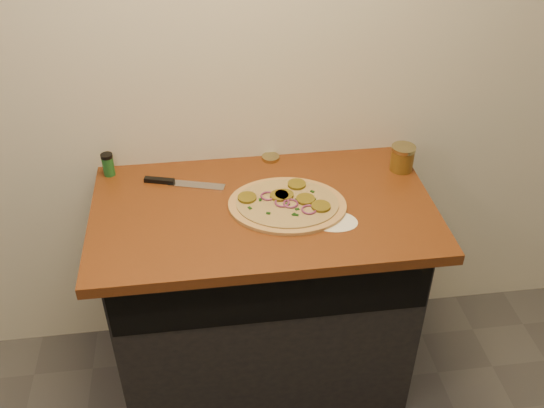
{
  "coord_description": "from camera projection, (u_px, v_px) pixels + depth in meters",
  "views": [
    {
      "loc": [
        -0.19,
        -0.28,
        2.15
      ],
      "look_at": [
        0.02,
        1.36,
        0.95
      ],
      "focal_mm": 40.0,
      "sensor_mm": 36.0,
      "label": 1
    }
  ],
  "objects": [
    {
      "name": "spice_shaker",
      "position": [
        108.0,
        164.0,
        2.26
      ],
      "size": [
        0.04,
        0.04,
        0.09
      ],
      "color": "#1D5C26",
      "rests_on": "countertop"
    },
    {
      "name": "mason_jar_lid",
      "position": [
        271.0,
        158.0,
        2.37
      ],
      "size": [
        0.09,
        0.09,
        0.01
      ],
      "primitive_type": "cylinder",
      "rotation": [
        0.0,
        0.0,
        -0.26
      ],
      "color": "tan",
      "rests_on": "countertop"
    },
    {
      "name": "salsa_jar",
      "position": [
        402.0,
        158.0,
        2.28
      ],
      "size": [
        0.09,
        0.09,
        0.1
      ],
      "color": "#A32110",
      "rests_on": "countertop"
    },
    {
      "name": "chefs_knife",
      "position": [
        177.0,
        183.0,
        2.23
      ],
      "size": [
        0.3,
        0.11,
        0.02
      ],
      "color": "#B7BAC1",
      "rests_on": "countertop"
    },
    {
      "name": "cabinet",
      "position": [
        263.0,
        295.0,
        2.42
      ],
      "size": [
        1.1,
        0.6,
        0.86
      ],
      "primitive_type": "cube",
      "color": "black",
      "rests_on": "ground"
    },
    {
      "name": "flour_spill",
      "position": [
        332.0,
        221.0,
        2.05
      ],
      "size": [
        0.22,
        0.22,
        0.0
      ],
      "primitive_type": "cylinder",
      "rotation": [
        0.0,
        0.0,
        -0.29
      ],
      "color": "white",
      "rests_on": "countertop"
    },
    {
      "name": "pizza",
      "position": [
        287.0,
        204.0,
        2.11
      ],
      "size": [
        0.47,
        0.47,
        0.03
      ],
      "color": "tan",
      "rests_on": "countertop"
    },
    {
      "name": "countertop",
      "position": [
        263.0,
        210.0,
        2.14
      ],
      "size": [
        1.2,
        0.7,
        0.04
      ],
      "primitive_type": "cube",
      "color": "brown",
      "rests_on": "cabinet"
    }
  ]
}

